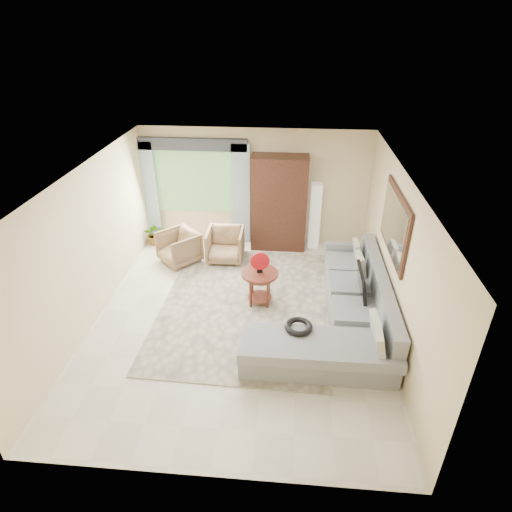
# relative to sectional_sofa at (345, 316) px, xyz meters

# --- Properties ---
(ground) EXTENTS (6.00, 6.00, 0.00)m
(ground) POSITION_rel_sectional_sofa_xyz_m (-1.78, 0.18, -0.28)
(ground) COLOR silver
(ground) RESTS_ON ground
(area_rug) EXTENTS (3.12, 4.09, 0.02)m
(area_rug) POSITION_rel_sectional_sofa_xyz_m (-1.73, 0.55, -0.27)
(area_rug) COLOR #BEB696
(area_rug) RESTS_ON ground
(sectional_sofa) EXTENTS (2.30, 3.46, 0.90)m
(sectional_sofa) POSITION_rel_sectional_sofa_xyz_m (0.00, 0.00, 0.00)
(sectional_sofa) COLOR gray
(sectional_sofa) RESTS_ON ground
(tv_screen) EXTENTS (0.14, 0.74, 0.48)m
(tv_screen) POSITION_rel_sectional_sofa_xyz_m (0.27, 0.36, 0.44)
(tv_screen) COLOR black
(tv_screen) RESTS_ON sectional_sofa
(garden_hose) EXTENTS (0.43, 0.43, 0.09)m
(garden_hose) POSITION_rel_sectional_sofa_xyz_m (-0.78, -0.68, 0.26)
(garden_hose) COLOR black
(garden_hose) RESTS_ON sectional_sofa
(coffee_table) EXTENTS (0.66, 0.66, 0.66)m
(coffee_table) POSITION_rel_sectional_sofa_xyz_m (-1.47, 0.63, 0.06)
(coffee_table) COLOR #471912
(coffee_table) RESTS_ON ground
(red_disc) EXTENTS (0.34, 0.08, 0.34)m
(red_disc) POSITION_rel_sectional_sofa_xyz_m (-1.47, 0.63, 0.61)
(red_disc) COLOR #AA1116
(red_disc) RESTS_ON coffee_table
(armchair_left) EXTENTS (1.06, 1.06, 0.69)m
(armchair_left) POSITION_rel_sectional_sofa_xyz_m (-3.30, 1.99, 0.06)
(armchair_left) COLOR #806246
(armchair_left) RESTS_ON ground
(armchair_right) EXTENTS (0.76, 0.79, 0.71)m
(armchair_right) POSITION_rel_sectional_sofa_xyz_m (-2.33, 2.16, 0.07)
(armchair_right) COLOR #8D6B4D
(armchair_right) RESTS_ON ground
(potted_plant) EXTENTS (0.53, 0.48, 0.52)m
(potted_plant) POSITION_rel_sectional_sofa_xyz_m (-4.05, 2.75, -0.02)
(potted_plant) COLOR #999999
(potted_plant) RESTS_ON ground
(armoire) EXTENTS (1.20, 0.55, 2.10)m
(armoire) POSITION_rel_sectional_sofa_xyz_m (-1.23, 2.90, 0.77)
(armoire) COLOR black
(armoire) RESTS_ON ground
(floor_lamp) EXTENTS (0.24, 0.24, 1.50)m
(floor_lamp) POSITION_rel_sectional_sofa_xyz_m (-0.43, 2.96, 0.47)
(floor_lamp) COLOR silver
(floor_lamp) RESTS_ON ground
(window) EXTENTS (1.80, 0.04, 1.40)m
(window) POSITION_rel_sectional_sofa_xyz_m (-3.13, 3.15, 1.12)
(window) COLOR #669E59
(window) RESTS_ON wall_back
(curtain_left) EXTENTS (0.40, 0.08, 2.30)m
(curtain_left) POSITION_rel_sectional_sofa_xyz_m (-4.18, 3.06, 0.87)
(curtain_left) COLOR #9EB7CC
(curtain_left) RESTS_ON ground
(curtain_right) EXTENTS (0.40, 0.08, 2.30)m
(curtain_right) POSITION_rel_sectional_sofa_xyz_m (-2.08, 3.06, 0.87)
(curtain_right) COLOR #9EB7CC
(curtain_right) RESTS_ON ground
(valance) EXTENTS (2.40, 0.12, 0.26)m
(valance) POSITION_rel_sectional_sofa_xyz_m (-3.13, 3.08, 1.97)
(valance) COLOR #1E232D
(valance) RESTS_ON wall_back
(wall_mirror) EXTENTS (0.05, 1.70, 1.05)m
(wall_mirror) POSITION_rel_sectional_sofa_xyz_m (0.68, 0.53, 1.47)
(wall_mirror) COLOR black
(wall_mirror) RESTS_ON wall_right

